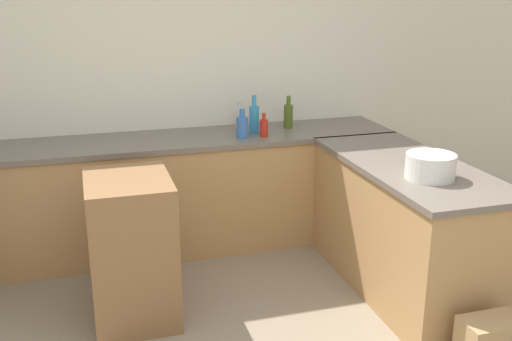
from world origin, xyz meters
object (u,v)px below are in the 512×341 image
object	(u,v)px
island_table	(132,249)
water_bottle_blue	(242,126)
vinegar_bottle_clear	(239,117)
olive_oil_bottle	(288,115)
dish_soap_bottle	(254,118)
mixing_bowl	(430,166)
hot_sauce_bottle	(264,127)

from	to	relation	value
island_table	water_bottle_blue	xyz separation A→B (m)	(0.92, 0.81, 0.52)
island_table	vinegar_bottle_clear	xyz separation A→B (m)	(0.99, 1.14, 0.52)
island_table	vinegar_bottle_clear	bearing A→B (deg)	49.03
vinegar_bottle_clear	olive_oil_bottle	xyz separation A→B (m)	(0.38, -0.12, 0.02)
dish_soap_bottle	island_table	bearing A→B (deg)	-138.64
mixing_bowl	vinegar_bottle_clear	distance (m)	1.76
mixing_bowl	vinegar_bottle_clear	xyz separation A→B (m)	(-0.75, 1.59, 0.01)
vinegar_bottle_clear	island_table	bearing A→B (deg)	-130.97
dish_soap_bottle	olive_oil_bottle	size ratio (longest dim) A/B	1.15
dish_soap_bottle	water_bottle_blue	size ratio (longest dim) A/B	1.34
hot_sauce_bottle	water_bottle_blue	xyz separation A→B (m)	(-0.17, 0.01, 0.02)
water_bottle_blue	mixing_bowl	bearing A→B (deg)	-57.32
vinegar_bottle_clear	water_bottle_blue	xyz separation A→B (m)	(-0.06, -0.33, 0.00)
dish_soap_bottle	vinegar_bottle_clear	xyz separation A→B (m)	(-0.06, 0.21, -0.03)
dish_soap_bottle	hot_sauce_bottle	xyz separation A→B (m)	(0.04, -0.13, -0.05)
island_table	dish_soap_bottle	size ratio (longest dim) A/B	3.04
dish_soap_bottle	hot_sauce_bottle	world-z (taller)	dish_soap_bottle
island_table	vinegar_bottle_clear	size ratio (longest dim) A/B	4.11
island_table	mixing_bowl	size ratio (longest dim) A/B	3.07
island_table	hot_sauce_bottle	xyz separation A→B (m)	(1.09, 0.80, 0.50)
hot_sauce_bottle	water_bottle_blue	distance (m)	0.17
mixing_bowl	island_table	bearing A→B (deg)	165.21
dish_soap_bottle	hot_sauce_bottle	size ratio (longest dim) A/B	1.64
hot_sauce_bottle	olive_oil_bottle	size ratio (longest dim) A/B	0.70
mixing_bowl	water_bottle_blue	bearing A→B (deg)	122.68
vinegar_bottle_clear	hot_sauce_bottle	xyz separation A→B (m)	(0.10, -0.34, -0.02)
hot_sauce_bottle	dish_soap_bottle	bearing A→B (deg)	107.56
island_table	hot_sauce_bottle	bearing A→B (deg)	36.25
olive_oil_bottle	hot_sauce_bottle	bearing A→B (deg)	-141.34
island_table	water_bottle_blue	world-z (taller)	water_bottle_blue
hot_sauce_bottle	olive_oil_bottle	bearing A→B (deg)	38.66
hot_sauce_bottle	island_table	bearing A→B (deg)	-143.75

